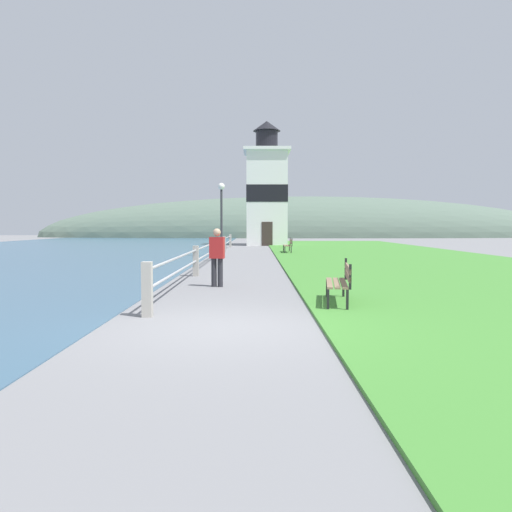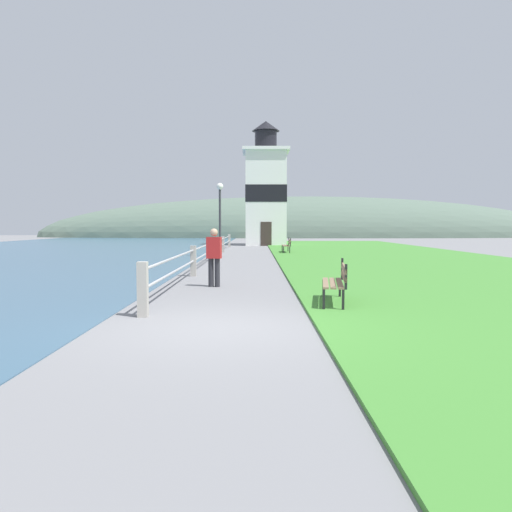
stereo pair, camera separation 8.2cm
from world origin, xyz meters
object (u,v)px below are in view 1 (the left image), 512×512
(park_bench_near, at_px, (341,280))
(park_bench_midway, at_px, (289,244))
(lighthouse, at_px, (267,192))
(lamp_post, at_px, (222,206))
(person_strolling, at_px, (217,255))

(park_bench_near, distance_m, park_bench_midway, 20.00)
(park_bench_midway, xyz_separation_m, lighthouse, (-1.08, 12.68, 4.07))
(park_bench_near, bearing_deg, lighthouse, -80.93)
(lighthouse, distance_m, lamp_post, 16.67)
(lighthouse, height_order, lamp_post, lighthouse)
(lighthouse, height_order, person_strolling, lighthouse)
(park_bench_near, relative_size, park_bench_midway, 0.95)
(park_bench_midway, bearing_deg, lighthouse, -84.50)
(person_strolling, bearing_deg, lamp_post, 13.15)
(lighthouse, xyz_separation_m, person_strolling, (-1.99, -29.49, -3.74))
(park_bench_near, xyz_separation_m, park_bench_midway, (0.21, 20.00, 0.00))
(park_bench_near, bearing_deg, person_strolling, -40.57)
(lighthouse, relative_size, person_strolling, 6.61)
(park_bench_near, relative_size, person_strolling, 1.18)
(park_bench_near, distance_m, person_strolling, 4.29)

